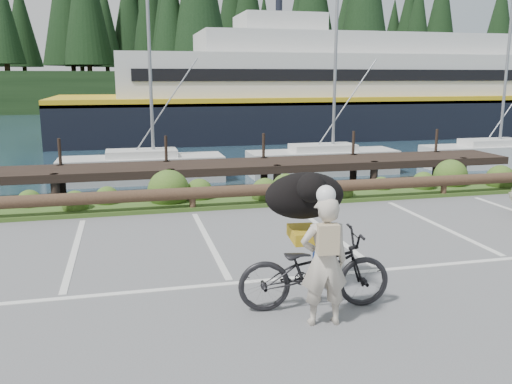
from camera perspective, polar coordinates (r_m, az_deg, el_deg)
ground at (r=9.24m, az=-3.12°, el=-8.73°), size 72.00×72.00×0.00m
harbor_backdrop at (r=87.00m, az=-12.47°, el=9.57°), size 170.00×160.00×30.00m
vegetation_strip at (r=14.25m, az=-7.02°, el=-1.13°), size 34.00×1.60×0.10m
log_rail at (r=13.59m, az=-6.67°, el=-1.99°), size 32.00×0.30×0.60m
bicycle at (r=7.84m, az=6.17°, el=-8.16°), size 2.26×0.98×1.15m
cyclist at (r=7.27m, az=7.19°, el=-7.26°), size 0.68×0.48×1.76m
dog at (r=8.23m, az=5.14°, el=-0.38°), size 0.73×1.30×0.72m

